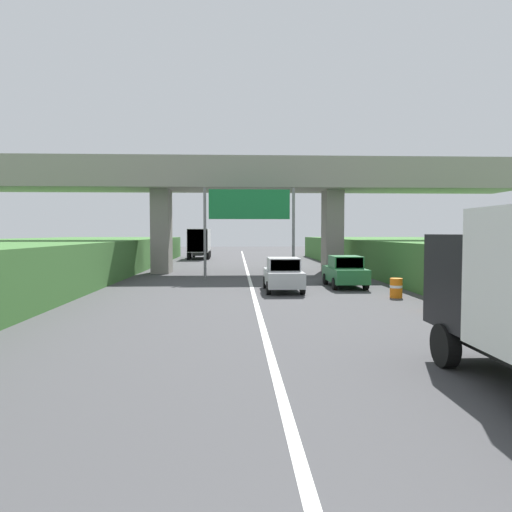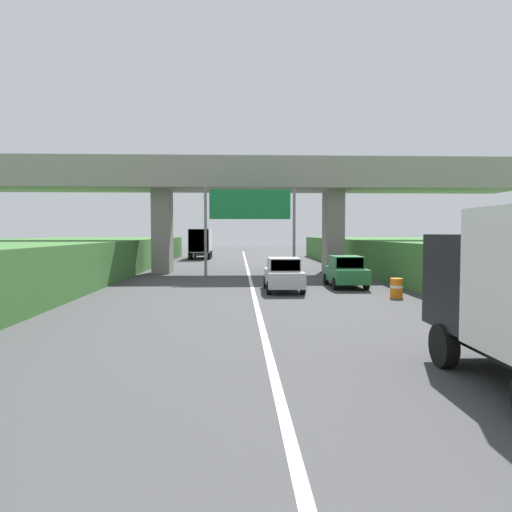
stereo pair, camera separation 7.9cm
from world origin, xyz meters
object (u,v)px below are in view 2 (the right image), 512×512
Objects in this scene: overhead_highway_sign at (250,211)px; car_silver at (283,275)px; construction_barrel_2 at (434,300)px; construction_barrel_1 at (490,320)px; truck_white at (201,242)px; car_green at (345,272)px; construction_barrel_3 at (396,288)px.

car_silver is (1.55, -6.40, -3.52)m from overhead_highway_sign.
car_silver is 4.56× the size of construction_barrel_2.
construction_barrel_1 is 3.95m from construction_barrel_2.
overhead_highway_sign reaches higher than car_silver.
construction_barrel_1 is (11.62, -41.09, -1.47)m from truck_white.
construction_barrel_2 is at bearing -52.57° from car_silver.
overhead_highway_sign is at bearing 137.49° from car_green.
overhead_highway_sign reaches higher than truck_white.
construction_barrel_3 is at bearing -70.74° from truck_white.
car_silver is at bearing 127.43° from construction_barrel_2.
construction_barrel_1 is at bearing -90.47° from construction_barrel_2.
overhead_highway_sign reaches higher than construction_barrel_3.
overhead_highway_sign is at bearing 116.84° from construction_barrel_2.
car_green is at bearing 96.48° from construction_barrel_1.
truck_white is 8.11× the size of construction_barrel_1.
car_silver is at bearing -154.52° from car_green.
overhead_highway_sign is 6.53× the size of construction_barrel_1.
overhead_highway_sign is 1.43× the size of car_green.
construction_barrel_2 is 3.95m from construction_barrel_3.
truck_white reaches higher than car_green.
construction_barrel_3 is at bearing -27.51° from car_silver.
car_green reaches higher than construction_barrel_3.
overhead_highway_sign reaches higher than construction_barrel_2.
construction_barrel_1 and construction_barrel_3 have the same top height.
overhead_highway_sign is 6.53× the size of construction_barrel_2.
truck_white is 8.11× the size of construction_barrel_2.
overhead_highway_sign is 1.43× the size of car_silver.
truck_white is at bearing 109.26° from construction_barrel_3.
overhead_highway_sign is 24.88m from truck_white.
construction_barrel_1 is at bearing -83.52° from car_green.
truck_white is 30.70m from car_green.
car_green is 12.25m from construction_barrel_1.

